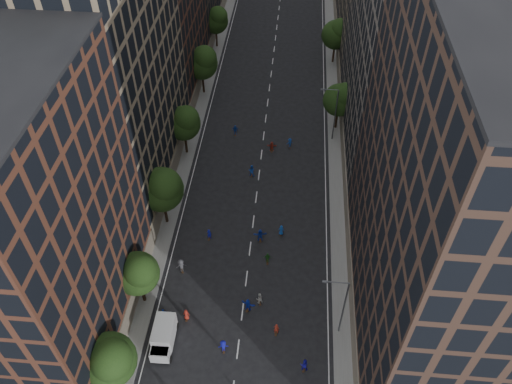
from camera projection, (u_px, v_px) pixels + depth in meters
ground at (261, 157)px, 74.30m from camera, size 240.00×240.00×0.00m
sidewalk_left at (191, 122)px, 80.27m from camera, size 4.00×105.00×0.15m
sidewalk_right at (340, 130)px, 78.80m from camera, size 4.00×105.00×0.15m
bldg_left_a at (24, 230)px, 44.42m from camera, size 14.00×22.00×30.00m
bldg_left_b at (102, 68)px, 59.92m from camera, size 14.00×26.00×34.00m
bldg_left_c at (150, 7)px, 78.25m from camera, size 14.00×20.00×28.00m
bldg_right_a at (460, 201)px, 42.80m from camera, size 14.00×30.00×36.00m
bldg_right_b at (411, 48)px, 64.30m from camera, size 14.00×28.00×33.00m
tree_left_0 at (110, 360)px, 45.28m from camera, size 5.20×5.20×8.83m
tree_left_1 at (138, 273)px, 52.62m from camera, size 4.80×4.80×8.21m
tree_left_2 at (162, 188)px, 60.49m from camera, size 5.60×5.60×9.45m
tree_left_3 at (184, 122)px, 70.76m from camera, size 5.00×5.00×8.58m
tree_left_4 at (202, 62)px, 81.83m from camera, size 5.40×5.40×9.08m
tree_left_5 at (216, 19)px, 93.42m from camera, size 4.80×4.80×8.33m
tree_right_a at (341, 99)px, 75.16m from camera, size 5.00×5.00×8.39m
tree_right_b at (337, 33)px, 89.02m from camera, size 5.20×5.20×8.83m
streetlamp_near at (342, 305)px, 50.28m from camera, size 2.64×0.22×9.06m
streetlamp_far at (334, 112)px, 73.54m from camera, size 2.64×0.22×9.06m
cargo_van at (163, 337)px, 52.02m from camera, size 2.30×4.76×2.51m
skater_2 at (304, 365)px, 50.30m from camera, size 0.88×0.70×1.75m
skater_3 at (223, 346)px, 51.77m from camera, size 1.18×0.82×1.68m
skater_4 at (164, 314)px, 54.56m from camera, size 0.95×0.52×1.53m
skater_5 at (248, 305)px, 55.21m from camera, size 1.73×1.01×1.78m
skater_6 at (186, 315)px, 54.49m from camera, size 0.76×0.51×1.53m
skater_7 at (276, 329)px, 53.21m from camera, size 0.63×0.45×1.64m
skater_8 at (259, 299)px, 55.88m from camera, size 0.97×0.88×1.64m
skater_9 at (181, 266)px, 58.92m from camera, size 1.41×1.10×1.92m
skater_10 at (268, 258)px, 59.92m from camera, size 0.94×0.42×1.59m
skater_11 at (260, 235)px, 62.28m from camera, size 1.77×0.80×1.84m
skater_12 at (281, 230)px, 63.09m from camera, size 0.79×0.56×1.52m
skater_13 at (209, 234)px, 62.56m from camera, size 0.66×0.51×1.62m
skater_14 at (252, 171)px, 70.74m from camera, size 1.01×0.85×1.85m
skater_15 at (290, 143)px, 75.35m from camera, size 1.12×0.86×1.53m
skater_16 at (235, 130)px, 77.42m from camera, size 1.02×0.46×1.71m
skater_17 at (272, 147)px, 74.68m from camera, size 1.51×0.54×1.60m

